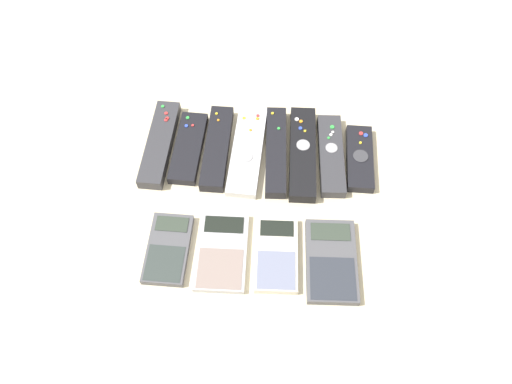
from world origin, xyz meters
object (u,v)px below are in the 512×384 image
Objects in this scene: remote_1 at (189,148)px; calculator_1 at (222,252)px; remote_3 at (247,150)px; remote_0 at (160,144)px; calculator_0 at (168,249)px; remote_6 at (331,155)px; remote_7 at (360,158)px; remote_2 at (217,148)px; calculator_2 at (276,254)px; remote_4 at (276,151)px; calculator_3 at (331,261)px; remote_5 at (303,153)px.

remote_1 is 0.24m from calculator_1.
remote_0 is at bearing -178.06° from remote_3.
remote_3 is at bearing 61.91° from calculator_0.
remote_6 is 1.26× the size of remote_7.
remote_2 is 0.24m from calculator_0.
remote_7 reaches higher than calculator_2.
remote_4 is at bearing 179.09° from remote_7.
calculator_3 reaches higher than calculator_1.
remote_0 is at bearing 104.02° from calculator_0.
remote_1 is at bearing -176.45° from remote_3.
calculator_2 reaches higher than calculator_1.
calculator_1 is at bearing 1.75° from calculator_0.
remote_4 reaches higher than calculator_1.
remote_2 reaches higher than calculator_0.
remote_2 is 0.91× the size of remote_5.
remote_4 reaches higher than calculator_3.
calculator_3 is at bearing -104.04° from remote_7.
remote_2 is 0.26m from calculator_2.
calculator_0 is at bearing -147.18° from remote_7.
remote_0 is at bearing 176.82° from remote_6.
remote_3 is at bearing 0.24° from remote_2.
remote_6 is 1.39× the size of calculator_0.
remote_3 is 0.11m from remote_5.
remote_1 reaches higher than calculator_1.
remote_6 is at bearing 177.35° from remote_7.
remote_4 is at bearing 2.54° from remote_3.
calculator_2 is (0.07, -0.23, -0.00)m from remote_3.
calculator_2 is at bearing -70.06° from remote_3.
calculator_2 is at bearing -47.50° from remote_1.
calculator_0 is at bearing -145.18° from remote_6.
remote_0 is 0.29m from remote_5.
remote_5 reaches higher than remote_0.
calculator_2 and calculator_3 have the same top height.
remote_6 is at bearing 87.53° from calculator_3.
calculator_0 is at bearing -137.56° from remote_5.
remote_0 and remote_2 have the same top height.
remote_3 is 0.24m from calculator_2.
calculator_2 is at bearing -116.59° from remote_6.
remote_1 is at bearing 89.42° from calculator_0.
calculator_3 is (0.29, -0.00, 0.00)m from calculator_0.
remote_4 is 1.54× the size of calculator_0.
remote_3 is 1.43× the size of calculator_1.
remote_2 is at bearing 179.57° from remote_7.
calculator_3 is at bearing -5.20° from calculator_2.
remote_0 is 0.27m from calculator_1.
calculator_3 is (0.11, -0.23, -0.00)m from remote_4.
remote_5 reaches higher than remote_7.
remote_4 is at bearing 113.35° from calculator_3.
remote_2 is 1.25× the size of calculator_3.
remote_6 is at bearing 2.26° from remote_3.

